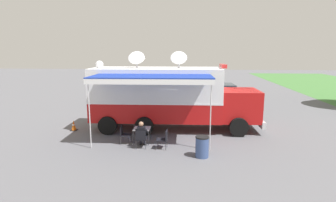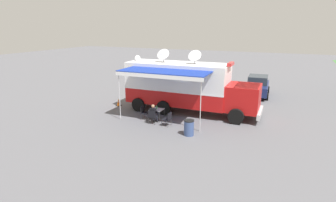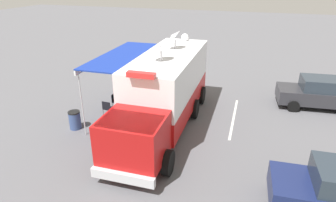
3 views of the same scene
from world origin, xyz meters
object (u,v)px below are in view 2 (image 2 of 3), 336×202
command_truck (187,86)px  trash_bin (189,128)px  car_far_corner (170,78)px  folding_chair_spare_by_truck (168,118)px  traffic_cone (119,102)px  folding_table (157,110)px  seated_responder (154,113)px  folding_chair_beside_table (144,112)px  water_bottle (157,107)px  folding_chair_at_table (152,116)px  car_behind_truck (257,86)px

command_truck → trash_bin: (4.08, 1.68, -1.49)m
command_truck → trash_bin: 4.66m
trash_bin → car_far_corner: bearing=-151.2°
folding_chair_spare_by_truck → traffic_cone: 5.90m
folding_table → seated_responder: seated_responder is taller
seated_responder → folding_chair_spare_by_truck: bearing=82.8°
folding_chair_beside_table → traffic_cone: folding_chair_beside_table is taller
folding_chair_beside_table → folding_chair_spare_by_truck: size_ratio=1.00×
folding_chair_spare_by_truck → car_far_corner: size_ratio=0.20×
water_bottle → seated_responder: size_ratio=0.18×
seated_responder → folding_chair_at_table: bearing=1.4°
folding_chair_beside_table → car_far_corner: car_far_corner is taller
folding_chair_at_table → trash_bin: bearing=73.5°
folding_table → trash_bin: (1.61, 2.85, -0.22)m
car_behind_truck → seated_responder: bearing=-26.3°
folding_table → car_far_corner: (-10.01, -3.55, 0.21)m
water_bottle → car_behind_truck: car_behind_truck is taller
trash_bin → traffic_cone: (-3.36, -7.06, -0.18)m
seated_responder → traffic_cone: seated_responder is taller
folding_chair_beside_table → folding_table: bearing=102.5°
water_bottle → folding_chair_at_table: bearing=8.7°
water_bottle → folding_chair_beside_table: (0.26, -0.81, -0.32)m
command_truck → folding_chair_spare_by_truck: size_ratio=10.97×
command_truck → car_far_corner: (-7.54, -4.72, -1.07)m
folding_chair_spare_by_truck → command_truck: bearing=179.5°
seated_responder → car_far_corner: 11.23m
folding_chair_at_table → command_truck: bearing=161.8°
car_behind_truck → car_far_corner: (-0.41, -8.69, 0.00)m
seated_responder → car_far_corner: (-10.62, -3.64, 0.23)m
folding_chair_beside_table → folding_chair_spare_by_truck: 2.07m
folding_chair_at_table → seated_responder: size_ratio=0.70×
command_truck → seated_responder: (3.08, -1.08, -1.30)m
folding_table → trash_bin: 3.28m
folding_chair_spare_by_truck → trash_bin: trash_bin is taller
trash_bin → car_behind_truck: bearing=168.4°
folding_chair_at_table → traffic_cone: bearing=-120.6°
folding_table → seated_responder: bearing=8.5°
water_bottle → car_behind_truck: (-9.54, 5.18, 0.05)m
folding_chair_at_table → car_far_corner: size_ratio=0.20×
command_truck → water_bottle: (2.40, -1.21, -1.11)m
command_truck → seated_responder: 3.51m
folding_table → water_bottle: bearing=-151.4°
command_truck → folding_table: 3.01m
command_truck → trash_bin: bearing=22.4°
water_bottle → folding_table: bearing=28.6°
folding_chair_at_table → trash_bin: trash_bin is taller
trash_bin → car_behind_truck: car_behind_truck is taller
car_behind_truck → car_far_corner: size_ratio=0.99×
command_truck → folding_chair_beside_table: bearing=-37.3°
traffic_cone → car_far_corner: (-8.26, 0.66, 0.60)m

